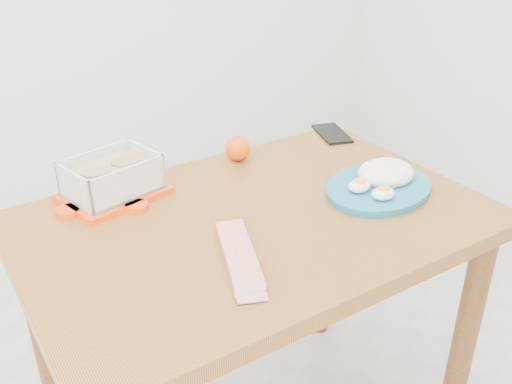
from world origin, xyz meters
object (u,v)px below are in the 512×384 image
food_container (112,178)px  orange_fruit (238,148)px  rice_plate (381,180)px  dining_table (256,259)px  smartphone (332,134)px

food_container → orange_fruit: bearing=-9.8°
orange_fruit → rice_plate: bearing=-54.6°
dining_table → smartphone: bearing=31.9°
rice_plate → orange_fruit: bearing=105.8°
dining_table → food_container: size_ratio=3.96×
rice_plate → smartphone: 0.37m
food_container → smartphone: bearing=-11.3°
food_container → orange_fruit: size_ratio=4.05×
food_container → orange_fruit: food_container is taller
food_container → smartphone: food_container is taller
smartphone → dining_table: bearing=-130.1°
orange_fruit → dining_table: bearing=-108.7°
orange_fruit → smartphone: 0.33m
smartphone → orange_fruit: bearing=-162.0°
dining_table → rice_plate: bearing=-10.2°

